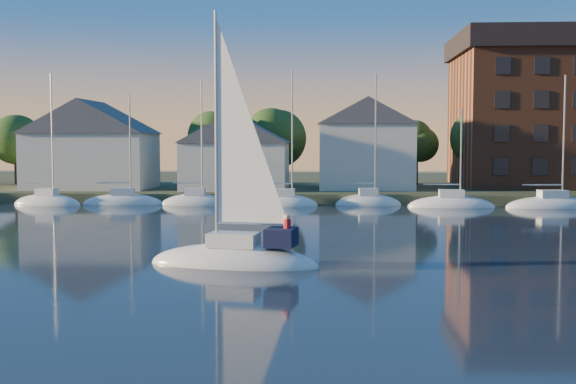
# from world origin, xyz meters

# --- Properties ---
(ground) EXTENTS (260.00, 260.00, 0.00)m
(ground) POSITION_xyz_m (0.00, 0.00, 0.00)
(ground) COLOR black
(ground) RESTS_ON ground
(shoreline_land) EXTENTS (160.00, 50.00, 2.00)m
(shoreline_land) POSITION_xyz_m (0.00, 75.00, 0.00)
(shoreline_land) COLOR #333A21
(shoreline_land) RESTS_ON ground
(wooden_dock) EXTENTS (120.00, 3.00, 1.00)m
(wooden_dock) POSITION_xyz_m (0.00, 52.00, 0.00)
(wooden_dock) COLOR brown
(wooden_dock) RESTS_ON ground
(clubhouse_west) EXTENTS (13.65, 9.45, 9.64)m
(clubhouse_west) POSITION_xyz_m (-22.00, 58.00, 5.93)
(clubhouse_west) COLOR beige
(clubhouse_west) RESTS_ON shoreline_land
(clubhouse_centre) EXTENTS (11.55, 8.40, 8.08)m
(clubhouse_centre) POSITION_xyz_m (-6.00, 57.00, 5.13)
(clubhouse_centre) COLOR beige
(clubhouse_centre) RESTS_ON shoreline_land
(clubhouse_east) EXTENTS (10.50, 8.40, 9.80)m
(clubhouse_east) POSITION_xyz_m (8.00, 59.00, 6.00)
(clubhouse_east) COLOR beige
(clubhouse_east) RESTS_ON shoreline_land
(tree_line) EXTENTS (93.40, 5.40, 8.90)m
(tree_line) POSITION_xyz_m (2.00, 63.00, 7.18)
(tree_line) COLOR #342617
(tree_line) RESTS_ON shoreline_land
(moored_fleet) EXTENTS (87.50, 2.40, 12.05)m
(moored_fleet) POSITION_xyz_m (0.00, 49.00, 0.10)
(moored_fleet) COLOR silver
(moored_fleet) RESTS_ON ground
(hero_sailboat) EXTENTS (9.13, 4.26, 13.76)m
(hero_sailboat) POSITION_xyz_m (-0.63, 15.83, 0.58)
(hero_sailboat) COLOR silver
(hero_sailboat) RESTS_ON ground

